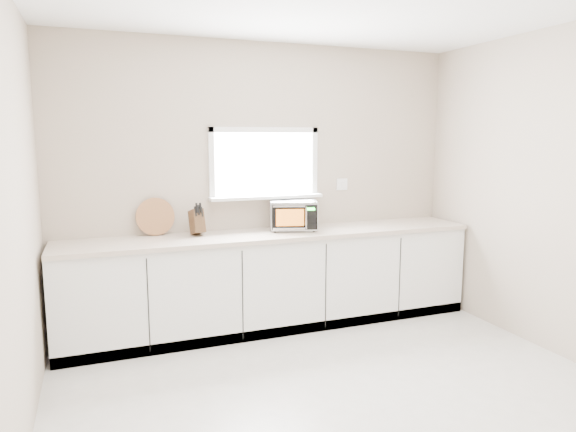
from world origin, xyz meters
name	(u,v)px	position (x,y,z in m)	size (l,w,h in m)	color
ground	(360,413)	(0.00, 0.00, 0.00)	(4.00, 4.00, 0.00)	beige
back_wall	(264,183)	(0.00, 2.00, 1.36)	(4.00, 0.17, 2.70)	#B7A691
cabinets	(274,282)	(0.00, 1.70, 0.44)	(3.92, 0.60, 0.88)	white
countertop	(275,234)	(0.00, 1.69, 0.90)	(3.92, 0.64, 0.04)	beige
microwave	(293,214)	(0.22, 1.76, 1.07)	(0.52, 0.46, 0.28)	black
knife_block	(197,221)	(-0.71, 1.81, 1.05)	(0.13, 0.22, 0.30)	#472D19
cutting_board	(155,217)	(-1.06, 1.94, 1.09)	(0.34, 0.34, 0.02)	#9E713D
coffee_grinder	(308,219)	(0.33, 1.66, 1.04)	(0.14, 0.14, 0.24)	silver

